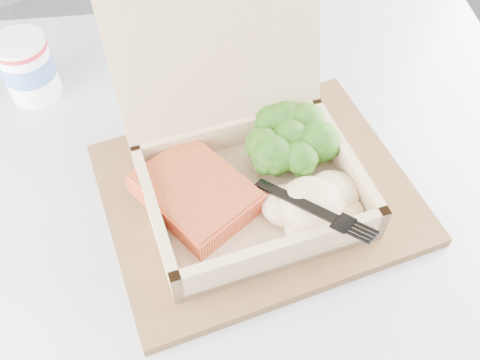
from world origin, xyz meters
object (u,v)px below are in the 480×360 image
takeout_container (242,148)px  paper_cup (27,66)px  cafe_table (248,287)px  serving_tray (257,193)px

takeout_container → paper_cup: 0.30m
cafe_table → serving_tray: (0.01, 0.01, 0.19)m
serving_tray → takeout_container: (-0.01, 0.02, 0.06)m
serving_tray → paper_cup: 0.32m
takeout_container → serving_tray: bearing=-62.7°
serving_tray → takeout_container: takeout_container is taller
serving_tray → paper_cup: bearing=121.9°
cafe_table → serving_tray: size_ratio=3.00×
cafe_table → serving_tray: bearing=40.1°
cafe_table → paper_cup: bearing=118.4°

